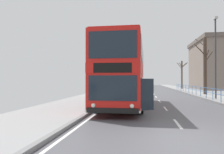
{
  "coord_description": "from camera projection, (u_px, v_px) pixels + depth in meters",
  "views": [
    {
      "loc": [
        -1.45,
        -6.73,
        1.84
      ],
      "look_at": [
        -3.27,
        6.11,
        2.01
      ],
      "focal_mm": 34.56,
      "sensor_mm": 36.0,
      "label": 1
    }
  ],
  "objects": [
    {
      "name": "bare_tree_far_00",
      "position": [
        182.0,
        74.0,
        41.78
      ],
      "size": [
        2.15,
        2.49,
        5.37
      ],
      "color": "brown",
      "rests_on": "ground"
    },
    {
      "name": "ground",
      "position": [
        167.0,
        139.0,
        6.54
      ],
      "size": [
        15.8,
        140.0,
        0.2
      ],
      "color": "#4E4E53"
    },
    {
      "name": "double_decker_bus_main",
      "position": [
        124.0,
        74.0,
        14.85
      ],
      "size": [
        3.23,
        10.59,
        4.34
      ],
      "color": "red",
      "rests_on": "ground"
    },
    {
      "name": "bare_tree_far_01",
      "position": [
        205.0,
        65.0,
        25.57
      ],
      "size": [
        2.17,
        1.52,
        6.73
      ],
      "color": "#423328",
      "rests_on": "ground"
    },
    {
      "name": "pedestrian_railing_far_kerb",
      "position": [
        206.0,
        91.0,
        20.11
      ],
      "size": [
        0.05,
        34.45,
        1.01
      ],
      "color": "#386BA8",
      "rests_on": "ground"
    },
    {
      "name": "street_lamp_far_side",
      "position": [
        216.0,
        51.0,
        19.61
      ],
      "size": [
        0.28,
        0.6,
        7.44
      ],
      "color": "#38383D",
      "rests_on": "ground"
    }
  ]
}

